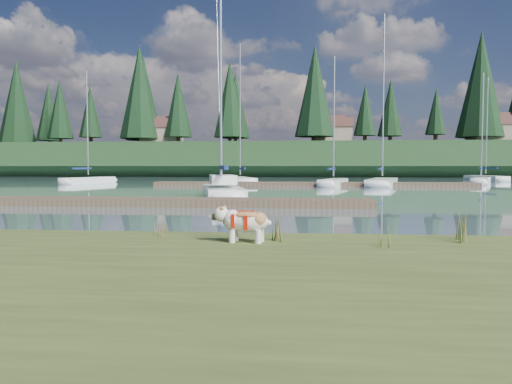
# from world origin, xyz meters

# --- Properties ---
(ground) EXTENTS (200.00, 200.00, 0.00)m
(ground) POSITION_xyz_m (0.00, 30.00, 0.00)
(ground) COLOR slate
(ground) RESTS_ON ground
(bank) EXTENTS (60.00, 9.00, 0.35)m
(bank) POSITION_xyz_m (0.00, -6.00, 0.17)
(bank) COLOR #414F21
(bank) RESTS_ON ground
(ridge) EXTENTS (200.00, 20.00, 5.00)m
(ridge) POSITION_xyz_m (0.00, 73.00, 2.50)
(ridge) COLOR #183118
(ridge) RESTS_ON ground
(bulldog) EXTENTS (0.99, 0.48, 0.59)m
(bulldog) POSITION_xyz_m (0.25, -2.71, 0.72)
(bulldog) COLOR silver
(bulldog) RESTS_ON bank
(sailboat_main) EXTENTS (3.64, 8.82, 12.47)m
(sailboat_main) POSITION_xyz_m (-3.03, 14.85, 0.42)
(sailboat_main) COLOR white
(sailboat_main) RESTS_ON ground
(dock_near) EXTENTS (16.00, 2.00, 0.30)m
(dock_near) POSITION_xyz_m (-4.00, 9.00, 0.15)
(dock_near) COLOR #4C3D2C
(dock_near) RESTS_ON ground
(dock_far) EXTENTS (26.00, 2.20, 0.30)m
(dock_far) POSITION_xyz_m (2.00, 30.00, 0.15)
(dock_far) COLOR #4C3D2C
(dock_far) RESTS_ON ground
(sailboat_bg_0) EXTENTS (3.24, 7.32, 10.54)m
(sailboat_bg_0) POSITION_xyz_m (-18.61, 34.62, 0.32)
(sailboat_bg_0) COLOR white
(sailboat_bg_0) RESTS_ON ground
(sailboat_bg_1) EXTENTS (4.24, 9.00, 13.13)m
(sailboat_bg_1) POSITION_xyz_m (-4.86, 36.32, 0.33)
(sailboat_bg_1) COLOR white
(sailboat_bg_1) RESTS_ON ground
(sailboat_bg_2) EXTENTS (3.03, 7.06, 10.53)m
(sailboat_bg_2) POSITION_xyz_m (3.86, 30.41, 0.33)
(sailboat_bg_2) COLOR white
(sailboat_bg_2) RESTS_ON ground
(sailboat_bg_3) EXTENTS (4.15, 9.89, 14.07)m
(sailboat_bg_3) POSITION_xyz_m (7.98, 31.81, 0.32)
(sailboat_bg_3) COLOR white
(sailboat_bg_3) RESTS_ON ground
(sailboat_bg_4) EXTENTS (3.78, 6.76, 10.10)m
(sailboat_bg_4) POSITION_xyz_m (17.56, 36.48, 0.33)
(sailboat_bg_4) COLOR white
(sailboat_bg_4) RESTS_ON ground
(sailboat_bg_5) EXTENTS (2.73, 8.10, 11.37)m
(sailboat_bg_5) POSITION_xyz_m (21.15, 46.58, 0.32)
(sailboat_bg_5) COLOR white
(sailboat_bg_5) RESTS_ON ground
(weed_0) EXTENTS (0.17, 0.14, 0.63)m
(weed_0) POSITION_xyz_m (0.82, -2.53, 0.61)
(weed_0) COLOR #475B23
(weed_0) RESTS_ON bank
(weed_1) EXTENTS (0.17, 0.14, 0.50)m
(weed_1) POSITION_xyz_m (0.78, -2.43, 0.56)
(weed_1) COLOR #475B23
(weed_1) RESTS_ON bank
(weed_2) EXTENTS (0.17, 0.14, 0.76)m
(weed_2) POSITION_xyz_m (3.80, -2.42, 0.67)
(weed_2) COLOR #475B23
(weed_2) RESTS_ON bank
(weed_3) EXTENTS (0.17, 0.14, 0.46)m
(weed_3) POSITION_xyz_m (-1.36, -2.18, 0.54)
(weed_3) COLOR #475B23
(weed_3) RESTS_ON bank
(weed_4) EXTENTS (0.17, 0.14, 0.38)m
(weed_4) POSITION_xyz_m (2.49, -2.99, 0.51)
(weed_4) COLOR #475B23
(weed_4) RESTS_ON bank
(weed_5) EXTENTS (0.17, 0.14, 0.51)m
(weed_5) POSITION_xyz_m (3.97, -2.10, 0.57)
(weed_5) COLOR #475B23
(weed_5) RESTS_ON bank
(mud_lip) EXTENTS (60.00, 0.50, 0.14)m
(mud_lip) POSITION_xyz_m (0.00, -1.60, 0.07)
(mud_lip) COLOR #33281C
(mud_lip) RESTS_ON ground
(conifer_1) EXTENTS (4.40, 4.40, 11.30)m
(conifer_1) POSITION_xyz_m (-40.00, 71.00, 11.28)
(conifer_1) COLOR #382619
(conifer_1) RESTS_ON ridge
(conifer_2) EXTENTS (6.60, 6.60, 16.05)m
(conifer_2) POSITION_xyz_m (-25.00, 68.00, 13.54)
(conifer_2) COLOR #382619
(conifer_2) RESTS_ON ridge
(conifer_3) EXTENTS (4.84, 4.84, 12.25)m
(conifer_3) POSITION_xyz_m (-10.00, 72.00, 11.74)
(conifer_3) COLOR #382619
(conifer_3) RESTS_ON ridge
(conifer_4) EXTENTS (6.16, 6.16, 15.10)m
(conifer_4) POSITION_xyz_m (3.00, 66.00, 13.09)
(conifer_4) COLOR #382619
(conifer_4) RESTS_ON ridge
(conifer_5) EXTENTS (3.96, 3.96, 10.35)m
(conifer_5) POSITION_xyz_m (15.00, 70.00, 10.83)
(conifer_5) COLOR #382619
(conifer_5) RESTS_ON ridge
(conifer_6) EXTENTS (7.04, 7.04, 17.00)m
(conifer_6) POSITION_xyz_m (28.00, 68.00, 13.99)
(conifer_6) COLOR #382619
(conifer_6) RESTS_ON ridge
(house_0) EXTENTS (6.30, 5.30, 4.65)m
(house_0) POSITION_xyz_m (-22.00, 70.00, 7.31)
(house_0) COLOR gray
(house_0) RESTS_ON ridge
(house_1) EXTENTS (6.30, 5.30, 4.65)m
(house_1) POSITION_xyz_m (6.00, 71.00, 7.31)
(house_1) COLOR gray
(house_1) RESTS_ON ridge
(house_2) EXTENTS (6.30, 5.30, 4.65)m
(house_2) POSITION_xyz_m (30.00, 69.00, 7.31)
(house_2) COLOR gray
(house_2) RESTS_ON ridge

